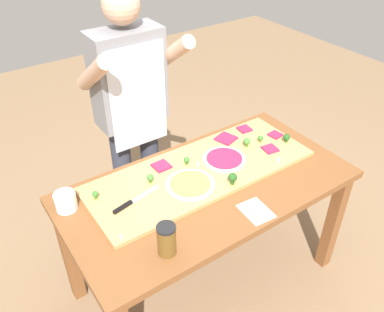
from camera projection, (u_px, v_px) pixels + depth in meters
ground_plane at (205, 277)px, 2.59m from camera, size 8.00×8.00×0.00m
prep_table at (208, 199)px, 2.20m from camera, size 1.54×0.80×0.77m
cutting_board at (201, 171)px, 2.22m from camera, size 1.27×0.48×0.02m
chefs_knife at (130, 203)px, 1.98m from camera, size 0.28×0.08×0.02m
pizza_whole_pesto_green at (190, 184)px, 2.09m from camera, size 0.26×0.26×0.02m
pizza_whole_beet_magenta at (224, 159)px, 2.27m from camera, size 0.24×0.24×0.02m
pizza_slice_near_right at (270, 149)px, 2.36m from camera, size 0.09×0.09×0.01m
pizza_slice_far_left at (275, 135)px, 2.48m from camera, size 0.08×0.08×0.01m
pizza_slice_near_left at (161, 166)px, 2.22m from camera, size 0.09×0.09×0.01m
pizza_slice_center at (226, 139)px, 2.45m from camera, size 0.13×0.13×0.01m
pizza_slice_far_right at (244, 129)px, 2.54m from camera, size 0.08×0.08×0.01m
broccoli_floret_back_right at (187, 160)px, 2.23m from camera, size 0.03×0.03×0.05m
broccoli_floret_front_mid at (286, 138)px, 2.41m from camera, size 0.04×0.04×0.05m
broccoli_floret_front_left at (95, 194)px, 2.00m from camera, size 0.03×0.03×0.05m
broccoli_floret_front_right at (150, 178)px, 2.10m from camera, size 0.04×0.04×0.05m
broccoli_floret_back_mid at (233, 178)px, 2.09m from camera, size 0.05×0.05×0.07m
broccoli_floret_center_right at (260, 138)px, 2.41m from camera, size 0.03×0.03×0.05m
broccoli_floret_center_left at (247, 142)px, 2.37m from camera, size 0.04×0.04×0.06m
cheese_crumble_a at (278, 160)px, 2.26m from camera, size 0.03×0.03×0.02m
cheese_crumble_b at (121, 237)px, 1.80m from camera, size 0.01×0.01×0.01m
cheese_crumble_c at (198, 165)px, 2.23m from camera, size 0.02×0.02×0.01m
flour_cup at (66, 202)px, 1.97m from camera, size 0.11×0.11×0.09m
sauce_jar at (167, 240)px, 1.72m from camera, size 0.08×0.08×0.15m
recipe_note at (256, 211)px, 1.97m from camera, size 0.14×0.17×0.00m
cook_center at (132, 106)px, 2.37m from camera, size 0.54×0.39×1.67m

